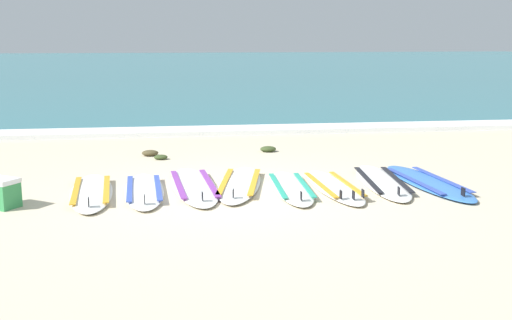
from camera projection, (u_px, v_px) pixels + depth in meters
ground_plane at (235, 195)px, 8.78m from camera, size 80.00×80.00×0.00m
sea at (180, 66)px, 42.95m from camera, size 80.00×60.00×0.10m
wave_foam_strip at (209, 131)px, 14.25m from camera, size 80.00×0.92×0.11m
surfboard_0 at (91, 192)px, 8.82m from camera, size 0.75×2.32×0.18m
surfboard_1 at (144, 190)px, 8.91m from camera, size 0.64×2.20×0.18m
surfboard_2 at (194, 186)px, 9.18m from camera, size 0.80×2.53×0.18m
surfboard_3 at (240, 184)px, 9.30m from camera, size 1.06×2.45×0.18m
surfboard_4 at (291, 187)px, 9.07m from camera, size 0.61×2.15×0.18m
surfboard_5 at (334, 186)px, 9.13m from camera, size 0.64×2.21×0.18m
surfboard_6 at (382, 182)px, 9.43m from camera, size 0.83×2.44×0.18m
surfboard_7 at (428, 182)px, 9.39m from camera, size 0.84×2.50×0.18m
cooler_box at (0, 193)px, 8.14m from camera, size 0.55×0.52×0.38m
seaweed_clump_near_shoreline at (268, 149)px, 12.01m from camera, size 0.30×0.24×0.11m
seaweed_clump_mid_sand at (161, 157)px, 11.27m from camera, size 0.24×0.19×0.08m
seaweed_clump_by_the_boards at (150, 153)px, 11.61m from camera, size 0.30×0.24×0.11m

